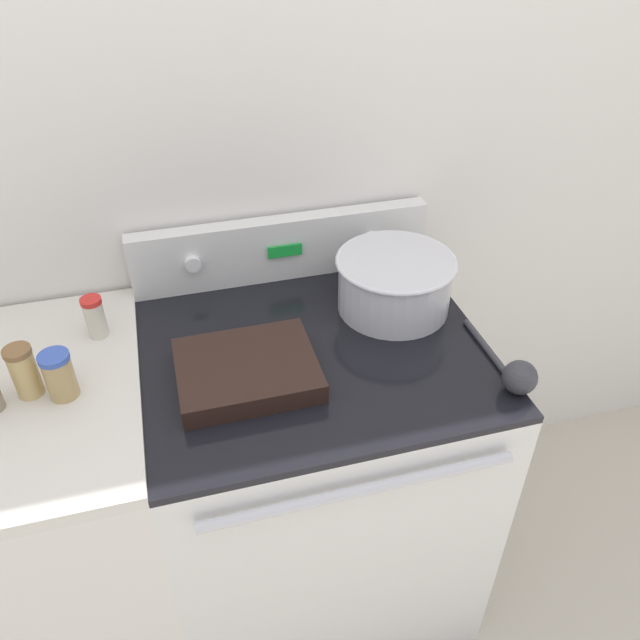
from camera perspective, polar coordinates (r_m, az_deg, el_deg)
name	(u,v)px	position (r m, az deg, el deg)	size (l,w,h in m)	color
kitchen_wall	(273,146)	(1.60, -4.28, 15.58)	(8.00, 0.05, 2.50)	silver
stove_range	(315,474)	(1.77, -0.49, -13.91)	(0.79, 0.72, 0.91)	silver
control_panel	(282,248)	(1.66, -3.45, 6.61)	(0.79, 0.07, 0.17)	silver
side_counter	(45,532)	(1.79, -23.85, -17.27)	(0.62, 0.69, 0.92)	silver
mixing_bowl	(395,281)	(1.54, 6.84, 3.60)	(0.29, 0.29, 0.14)	silver
casserole_dish	(247,369)	(1.36, -6.71, -4.46)	(0.30, 0.24, 0.05)	black
ladle	(516,375)	(1.39, 17.51, -4.78)	(0.07, 0.28, 0.07)	#333338
spice_jar_red_cap	(95,317)	(1.52, -19.89, 0.28)	(0.05, 0.05, 0.10)	beige
spice_jar_blue_cap	(59,375)	(1.38, -22.74, -4.67)	(0.06, 0.06, 0.11)	tan
spice_jar_brown_cap	(24,371)	(1.41, -25.43, -4.26)	(0.06, 0.06, 0.12)	tan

